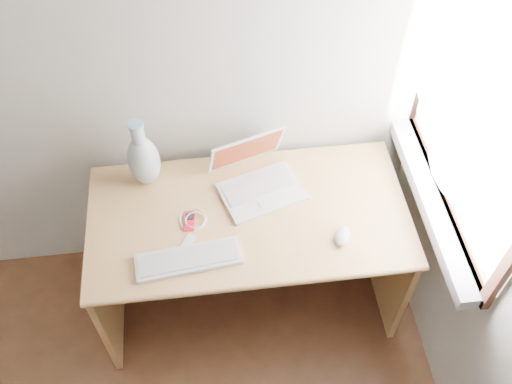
{
  "coord_description": "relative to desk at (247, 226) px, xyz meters",
  "views": [
    {
      "loc": [
        0.8,
        -0.04,
        2.65
      ],
      "look_at": [
        0.97,
        1.35,
        0.89
      ],
      "focal_mm": 40.0,
      "sensor_mm": 36.0,
      "label": 1
    }
  ],
  "objects": [
    {
      "name": "ipod",
      "position": [
        -0.25,
        -0.09,
        0.21
      ],
      "size": [
        0.06,
        0.1,
        0.01
      ],
      "rotation": [
        0.0,
        0.0,
        -0.11
      ],
      "color": "red",
      "rests_on": "desk"
    },
    {
      "name": "mouse",
      "position": [
        0.37,
        -0.25,
        0.22
      ],
      "size": [
        0.1,
        0.12,
        0.04
      ],
      "primitive_type": "ellipsoid",
      "rotation": [
        0.0,
        0.0,
        -0.43
      ],
      "color": "white",
      "rests_on": "desk"
    },
    {
      "name": "laptop",
      "position": [
        0.07,
        0.07,
        0.26
      ],
      "size": [
        0.39,
        0.37,
        0.23
      ],
      "rotation": [
        0.0,
        0.0,
        0.31
      ],
      "color": "white",
      "rests_on": "desk"
    },
    {
      "name": "desk",
      "position": [
        0.0,
        0.0,
        0.0
      ],
      "size": [
        1.35,
        0.68,
        0.72
      ],
      "color": "tan",
      "rests_on": "floor"
    },
    {
      "name": "external_keyboard",
      "position": [
        -0.26,
        -0.28,
        0.21
      ],
      "size": [
        0.43,
        0.17,
        0.02
      ],
      "rotation": [
        0.0,
        0.0,
        0.11
      ],
      "color": "white",
      "rests_on": "desk"
    },
    {
      "name": "vase",
      "position": [
        -0.42,
        0.15,
        0.35
      ],
      "size": [
        0.14,
        0.14,
        0.35
      ],
      "color": "#B0C0CC",
      "rests_on": "desk"
    },
    {
      "name": "cable_coil",
      "position": [
        -0.23,
        -0.08,
        0.21
      ],
      "size": [
        0.13,
        0.13,
        0.01
      ],
      "primitive_type": "torus",
      "rotation": [
        0.0,
        0.0,
        0.11
      ],
      "color": "white",
      "rests_on": "desk"
    },
    {
      "name": "window",
      "position": [
        0.78,
        -0.16,
        0.77
      ],
      "size": [
        0.11,
        0.99,
        1.1
      ],
      "color": "white",
      "rests_on": "right_wall"
    },
    {
      "name": "remote",
      "position": [
        -0.26,
        -0.2,
        0.21
      ],
      "size": [
        0.07,
        0.09,
        0.01
      ],
      "primitive_type": "cube",
      "rotation": [
        0.0,
        0.0,
        -0.55
      ],
      "color": "white",
      "rests_on": "desk"
    }
  ]
}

